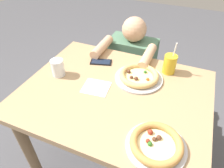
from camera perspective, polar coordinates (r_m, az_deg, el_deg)
ground_plane at (r=1.81m, az=0.56°, el=-19.91°), size 8.00×8.00×0.00m
dining_table at (r=1.31m, az=0.73°, el=-5.74°), size 1.11×0.89×0.75m
pizza_near at (r=0.97m, az=12.29°, el=-16.19°), size 0.28×0.28×0.05m
pizza_far at (r=1.31m, az=7.55°, el=2.14°), size 0.31×0.31×0.05m
drink_cup_colored at (r=1.39m, az=15.90°, el=5.41°), size 0.08×0.08×0.22m
water_cup_clear at (r=1.36m, az=-14.97°, el=4.49°), size 0.08×0.08×0.11m
paper_napkin at (r=1.25m, az=-4.49°, el=-0.93°), size 0.18×0.16×0.00m
cell_phone at (r=1.47m, az=-3.12°, el=6.20°), size 0.16×0.11×0.01m
diner_seated at (r=1.90m, az=5.30°, el=2.97°), size 0.43×0.53×0.96m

